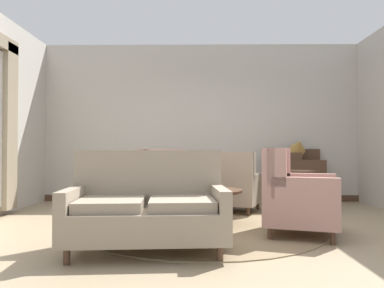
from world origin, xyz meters
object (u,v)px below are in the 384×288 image
(armchair_foreground_right, at_px, (235,186))
(side_table, at_px, (303,187))
(gramophone, at_px, (297,148))
(armchair_far_left, at_px, (295,197))
(sideboard, at_px, (294,178))
(armchair_near_window, at_px, (152,187))
(porcelain_vase, at_px, (206,178))
(coffee_table, at_px, (205,195))
(settee, at_px, (147,209))

(armchair_foreground_right, relative_size, side_table, 1.65)
(armchair_foreground_right, distance_m, side_table, 1.10)
(side_table, height_order, gramophone, gramophone)
(armchair_far_left, bearing_deg, sideboard, 2.57)
(armchair_near_window, bearing_deg, porcelain_vase, 81.08)
(side_table, bearing_deg, coffee_table, -146.31)
(sideboard, bearing_deg, porcelain_vase, -129.89)
(armchair_near_window, xyz_separation_m, armchair_foreground_right, (1.30, 0.19, -0.01))
(armchair_near_window, relative_size, sideboard, 1.09)
(porcelain_vase, relative_size, sideboard, 0.29)
(armchair_foreground_right, distance_m, gramophone, 1.71)
(armchair_near_window, height_order, armchair_far_left, armchair_far_left)
(porcelain_vase, xyz_separation_m, armchair_near_window, (-0.82, 0.79, -0.19))
(coffee_table, bearing_deg, armchair_near_window, 134.10)
(coffee_table, relative_size, side_table, 1.48)
(armchair_foreground_right, height_order, sideboard, sideboard)
(coffee_table, xyz_separation_m, settee, (-0.59, -1.28, 0.01))
(side_table, distance_m, gramophone, 1.14)
(armchair_near_window, xyz_separation_m, gramophone, (2.57, 1.17, 0.60))
(coffee_table, bearing_deg, sideboard, 50.52)
(porcelain_vase, relative_size, gramophone, 0.68)
(porcelain_vase, xyz_separation_m, side_table, (1.58, 1.02, -0.21))
(coffee_table, bearing_deg, settee, -114.87)
(coffee_table, distance_m, sideboard, 2.70)
(armchair_near_window, xyz_separation_m, sideboard, (2.52, 1.25, 0.04))
(armchair_far_left, bearing_deg, coffee_table, 78.20)
(porcelain_vase, distance_m, armchair_foreground_right, 1.11)
(armchair_far_left, xyz_separation_m, sideboard, (0.68, 2.65, 0.03))
(coffee_table, bearing_deg, gramophone, 48.65)
(armchair_far_left, relative_size, gramophone, 2.25)
(gramophone, bearing_deg, armchair_far_left, -105.80)
(settee, relative_size, armchair_foreground_right, 1.44)
(coffee_table, height_order, porcelain_vase, porcelain_vase)
(armchair_far_left, xyz_separation_m, side_table, (0.56, 1.63, -0.03))
(sideboard, bearing_deg, armchair_near_window, -153.55)
(porcelain_vase, height_order, armchair_near_window, armchair_near_window)
(settee, height_order, sideboard, sideboard)
(coffee_table, distance_m, armchair_foreground_right, 1.14)
(porcelain_vase, distance_m, settee, 1.47)
(coffee_table, height_order, side_table, side_table)
(armchair_near_window, relative_size, side_table, 1.78)
(armchair_foreground_right, bearing_deg, armchair_near_window, 28.67)
(porcelain_vase, distance_m, sideboard, 2.66)
(armchair_near_window, bearing_deg, sideboard, 151.41)
(side_table, bearing_deg, gramophone, 80.05)
(sideboard, relative_size, gramophone, 2.35)
(coffee_table, xyz_separation_m, sideboard, (1.72, 2.08, 0.07))
(porcelain_vase, xyz_separation_m, armchair_foreground_right, (0.49, 0.98, -0.20))
(armchair_foreground_right, height_order, gramophone, gramophone)
(coffee_table, relative_size, armchair_far_left, 0.94)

